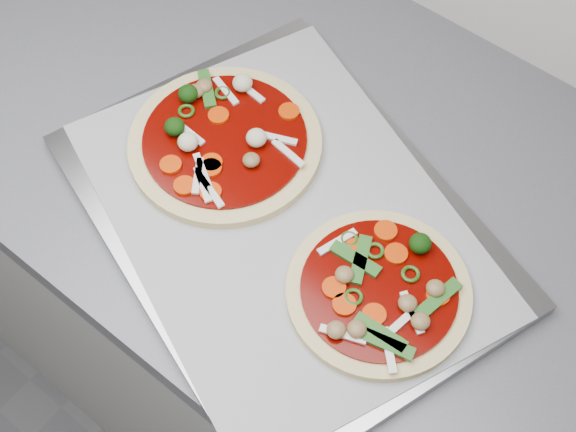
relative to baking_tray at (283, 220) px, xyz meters
The scene contains 6 objects.
base_cabinet 0.49m from the baking_tray, 105.66° to the left, with size 3.60×0.60×0.86m, color #B3B3B1.
countertop 0.09m from the baking_tray, 105.66° to the left, with size 3.60×0.60×0.04m, color slate.
baking_tray is the anchor object (origin of this frame).
parchment 0.01m from the baking_tray, ahead, with size 0.47×0.34×0.00m, color #96979C.
pizza_left 0.12m from the baking_tray, 164.70° to the left, with size 0.30×0.30×0.04m.
pizza_right 0.14m from the baking_tray, ahead, with size 0.21×0.21×0.03m.
Camera 1 is at (0.32, 0.86, 1.67)m, focal length 50.00 mm.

